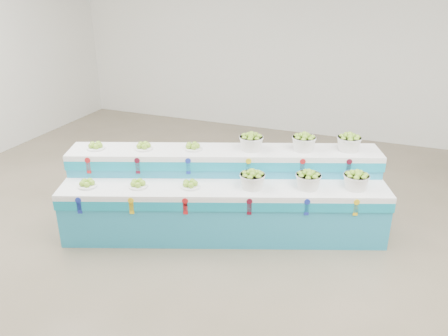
# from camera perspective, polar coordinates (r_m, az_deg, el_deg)

# --- Properties ---
(ground) EXTENTS (10.00, 10.00, 0.00)m
(ground) POSITION_cam_1_polar(r_m,az_deg,el_deg) (5.43, -2.09, -11.61)
(ground) COLOR brown
(ground) RESTS_ON ground
(back_wall) EXTENTS (10.00, 0.00, 10.00)m
(back_wall) POSITION_cam_1_polar(r_m,az_deg,el_deg) (9.31, 10.38, 16.20)
(back_wall) COLOR silver
(back_wall) RESTS_ON ground
(display_stand) EXTENTS (4.15, 2.38, 1.02)m
(display_stand) POSITION_cam_1_polar(r_m,az_deg,el_deg) (5.80, -0.00, -3.26)
(display_stand) COLOR #2795BD
(display_stand) RESTS_ON ground
(plate_lower_left) EXTENTS (0.30, 0.30, 0.10)m
(plate_lower_left) POSITION_cam_1_polar(r_m,az_deg,el_deg) (5.73, -16.91, -1.82)
(plate_lower_left) COLOR white
(plate_lower_left) RESTS_ON display_stand
(plate_lower_mid) EXTENTS (0.30, 0.30, 0.10)m
(plate_lower_mid) POSITION_cam_1_polar(r_m,az_deg,el_deg) (5.58, -10.83, -1.91)
(plate_lower_mid) COLOR white
(plate_lower_mid) RESTS_ON display_stand
(plate_lower_right) EXTENTS (0.30, 0.30, 0.10)m
(plate_lower_right) POSITION_cam_1_polar(r_m,az_deg,el_deg) (5.48, -4.30, -1.98)
(plate_lower_right) COLOR white
(plate_lower_right) RESTS_ON display_stand
(basket_lower_left) EXTENTS (0.39, 0.39, 0.23)m
(basket_lower_left) POSITION_cam_1_polar(r_m,az_deg,el_deg) (5.44, 3.59, -1.43)
(basket_lower_left) COLOR silver
(basket_lower_left) RESTS_ON display_stand
(basket_lower_mid) EXTENTS (0.39, 0.39, 0.23)m
(basket_lower_mid) POSITION_cam_1_polar(r_m,az_deg,el_deg) (5.52, 10.59, -1.45)
(basket_lower_mid) COLOR silver
(basket_lower_mid) RESTS_ON display_stand
(basket_lower_right) EXTENTS (0.39, 0.39, 0.23)m
(basket_lower_right) POSITION_cam_1_polar(r_m,az_deg,el_deg) (5.64, 16.35, -1.45)
(basket_lower_right) COLOR silver
(basket_lower_right) RESTS_ON display_stand
(plate_upper_left) EXTENTS (0.30, 0.30, 0.10)m
(plate_upper_left) POSITION_cam_1_polar(r_m,az_deg,el_deg) (6.06, -15.91, 2.76)
(plate_upper_left) COLOR white
(plate_upper_left) RESTS_ON display_stand
(plate_upper_mid) EXTENTS (0.30, 0.30, 0.10)m
(plate_upper_mid) POSITION_cam_1_polar(r_m,az_deg,el_deg) (5.91, -10.14, 2.79)
(plate_upper_mid) COLOR white
(plate_upper_mid) RESTS_ON display_stand
(plate_upper_right) EXTENTS (0.30, 0.30, 0.10)m
(plate_upper_right) POSITION_cam_1_polar(r_m,az_deg,el_deg) (5.82, -3.98, 2.80)
(plate_upper_right) COLOR white
(plate_upper_right) RESTS_ON display_stand
(basket_upper_left) EXTENTS (0.39, 0.39, 0.23)m
(basket_upper_left) POSITION_cam_1_polar(r_m,az_deg,el_deg) (5.79, 3.46, 3.35)
(basket_upper_left) COLOR silver
(basket_upper_left) RESTS_ON display_stand
(basket_upper_mid) EXTENTS (0.39, 0.39, 0.23)m
(basket_upper_mid) POSITION_cam_1_polar(r_m,az_deg,el_deg) (5.86, 10.05, 3.27)
(basket_upper_mid) COLOR silver
(basket_upper_mid) RESTS_ON display_stand
(basket_upper_right) EXTENTS (0.39, 0.39, 0.23)m
(basket_upper_right) POSITION_cam_1_polar(r_m,az_deg,el_deg) (5.98, 15.50, 3.18)
(basket_upper_right) COLOR silver
(basket_upper_right) RESTS_ON display_stand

